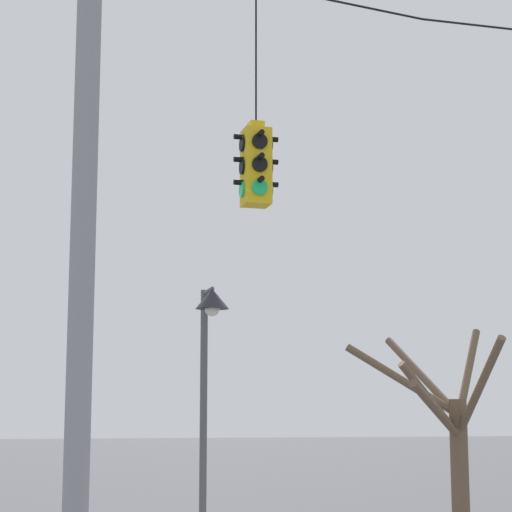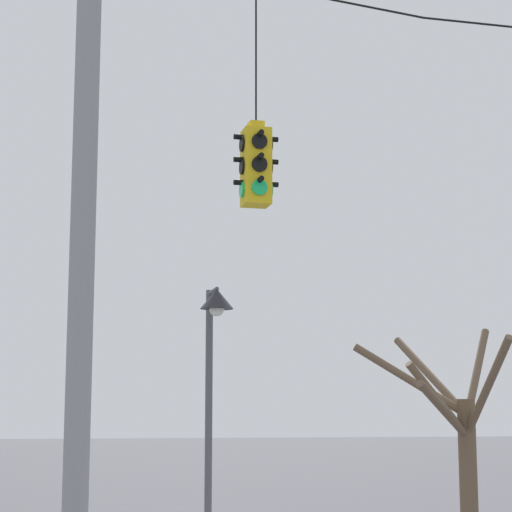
% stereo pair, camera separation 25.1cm
% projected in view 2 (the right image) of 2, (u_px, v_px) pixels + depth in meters
% --- Properties ---
extents(utility_pole_left, '(0.31, 0.31, 9.03)m').
position_uv_depth(utility_pole_left, '(83.00, 238.00, 12.02)').
color(utility_pole_left, gray).
rests_on(utility_pole_left, ground_plane).
extents(span_wire, '(10.56, 0.03, 0.86)m').
position_uv_depth(span_wire, '(474.00, 4.00, 13.85)').
color(span_wire, black).
extents(traffic_light_near_right_pole, '(0.58, 0.58, 3.03)m').
position_uv_depth(traffic_light_near_right_pole, '(256.00, 165.00, 12.70)').
color(traffic_light_near_right_pole, yellow).
extents(street_lamp, '(0.54, 0.93, 4.46)m').
position_uv_depth(street_lamp, '(214.00, 346.00, 16.17)').
color(street_lamp, '#515156').
rests_on(street_lamp, ground_plane).
extents(bare_tree, '(3.05, 3.82, 4.16)m').
position_uv_depth(bare_tree, '(457.00, 428.00, 19.03)').
color(bare_tree, brown).
rests_on(bare_tree, ground_plane).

